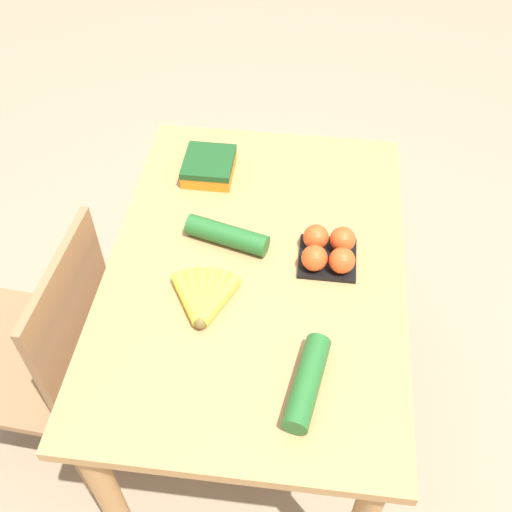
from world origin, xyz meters
TOP-DOWN VIEW (x-y plane):
  - ground_plane at (0.00, 0.00)m, footprint 12.00×12.00m
  - dining_table at (0.00, 0.00)m, footprint 1.07×0.73m
  - chair at (-0.14, 0.56)m, footprint 0.44×0.43m
  - banana_bunch at (-0.13, 0.11)m, footprint 0.17×0.17m
  - tomato_pack at (0.04, -0.17)m, footprint 0.14×0.14m
  - carrot_bag at (0.32, 0.17)m, footprint 0.15×0.14m
  - cucumber_near at (-0.33, -0.15)m, footprint 0.22×0.09m
  - cucumber_far at (0.06, 0.08)m, footprint 0.11×0.22m

SIDE VIEW (x-z plane):
  - ground_plane at x=0.00m, z-range 0.00..0.00m
  - chair at x=-0.14m, z-range 0.02..0.90m
  - dining_table at x=0.00m, z-range 0.25..1.02m
  - banana_bunch at x=-0.13m, z-range 0.77..0.80m
  - cucumber_near at x=-0.33m, z-range 0.77..0.82m
  - cucumber_far at x=0.06m, z-range 0.77..0.82m
  - carrot_bag at x=0.32m, z-range 0.77..0.82m
  - tomato_pack at x=0.04m, z-range 0.77..0.84m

